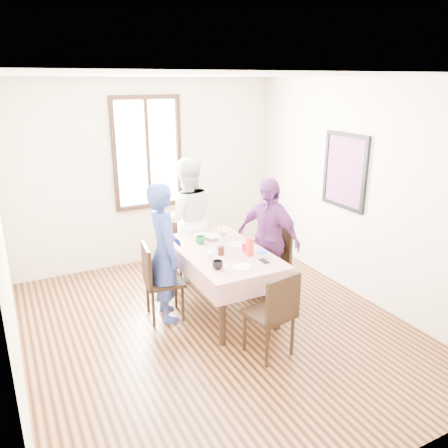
{
  "coord_description": "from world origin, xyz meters",
  "views": [
    {
      "loc": [
        -1.93,
        -3.96,
        2.67
      ],
      "look_at": [
        0.25,
        0.3,
        1.1
      ],
      "focal_mm": 35.64,
      "sensor_mm": 36.0,
      "label": 1
    }
  ],
  "objects_px": {
    "dining_table": "(222,280)",
    "chair_right": "(268,263)",
    "chair_far": "(189,247)",
    "person_right": "(268,239)",
    "chair_left": "(164,281)",
    "chair_near": "(269,313)",
    "person_left": "(164,253)",
    "person_far": "(188,220)"
  },
  "relations": [
    {
      "from": "dining_table",
      "to": "chair_right",
      "type": "xyz_separation_m",
      "value": [
        0.68,
        0.05,
        0.08
      ]
    },
    {
      "from": "chair_far",
      "to": "person_right",
      "type": "xyz_separation_m",
      "value": [
        0.66,
        -0.98,
        0.32
      ]
    },
    {
      "from": "chair_right",
      "to": "chair_far",
      "type": "relative_size",
      "value": 1.0
    },
    {
      "from": "chair_left",
      "to": "chair_near",
      "type": "height_order",
      "value": "same"
    },
    {
      "from": "chair_far",
      "to": "person_left",
      "type": "xyz_separation_m",
      "value": [
        -0.66,
        -0.89,
        0.35
      ]
    },
    {
      "from": "chair_far",
      "to": "person_left",
      "type": "bearing_deg",
      "value": 58.63
    },
    {
      "from": "dining_table",
      "to": "person_right",
      "type": "xyz_separation_m",
      "value": [
        0.66,
        0.05,
        0.4
      ]
    },
    {
      "from": "dining_table",
      "to": "chair_far",
      "type": "relative_size",
      "value": 1.64
    },
    {
      "from": "chair_left",
      "to": "chair_far",
      "type": "distance_m",
      "value": 1.12
    },
    {
      "from": "chair_right",
      "to": "chair_far",
      "type": "distance_m",
      "value": 1.19
    },
    {
      "from": "dining_table",
      "to": "chair_left",
      "type": "distance_m",
      "value": 0.7
    },
    {
      "from": "chair_left",
      "to": "person_right",
      "type": "bearing_deg",
      "value": 93.18
    },
    {
      "from": "dining_table",
      "to": "chair_left",
      "type": "relative_size",
      "value": 1.64
    },
    {
      "from": "chair_near",
      "to": "person_left",
      "type": "height_order",
      "value": "person_left"
    },
    {
      "from": "person_left",
      "to": "person_far",
      "type": "bearing_deg",
      "value": -30.47
    },
    {
      "from": "dining_table",
      "to": "person_left",
      "type": "distance_m",
      "value": 0.8
    },
    {
      "from": "chair_left",
      "to": "person_far",
      "type": "distance_m",
      "value": 1.17
    },
    {
      "from": "chair_right",
      "to": "person_left",
      "type": "relative_size",
      "value": 0.57
    },
    {
      "from": "chair_near",
      "to": "person_right",
      "type": "bearing_deg",
      "value": 48.7
    },
    {
      "from": "person_far",
      "to": "chair_right",
      "type": "bearing_deg",
      "value": 138.25
    },
    {
      "from": "chair_right",
      "to": "person_left",
      "type": "bearing_deg",
      "value": 76.71
    },
    {
      "from": "chair_near",
      "to": "person_far",
      "type": "xyz_separation_m",
      "value": [
        0.0,
        2.04,
        0.39
      ]
    },
    {
      "from": "person_far",
      "to": "chair_near",
      "type": "bearing_deg",
      "value": 103.16
    },
    {
      "from": "chair_far",
      "to": "dining_table",
      "type": "bearing_deg",
      "value": 95.18
    },
    {
      "from": "chair_left",
      "to": "chair_near",
      "type": "relative_size",
      "value": 1.0
    },
    {
      "from": "person_far",
      "to": "person_right",
      "type": "height_order",
      "value": "person_far"
    },
    {
      "from": "chair_left",
      "to": "person_right",
      "type": "relative_size",
      "value": 0.59
    },
    {
      "from": "dining_table",
      "to": "person_right",
      "type": "distance_m",
      "value": 0.77
    },
    {
      "from": "chair_right",
      "to": "chair_near",
      "type": "relative_size",
      "value": 1.0
    },
    {
      "from": "dining_table",
      "to": "person_far",
      "type": "xyz_separation_m",
      "value": [
        0.0,
        1.01,
        0.47
      ]
    },
    {
      "from": "dining_table",
      "to": "chair_far",
      "type": "xyz_separation_m",
      "value": [
        0.0,
        1.03,
        0.08
      ]
    },
    {
      "from": "person_left",
      "to": "person_right",
      "type": "height_order",
      "value": "person_left"
    },
    {
      "from": "dining_table",
      "to": "chair_left",
      "type": "height_order",
      "value": "chair_left"
    },
    {
      "from": "chair_far",
      "to": "person_far",
      "type": "xyz_separation_m",
      "value": [
        0.0,
        -0.02,
        0.39
      ]
    },
    {
      "from": "dining_table",
      "to": "chair_left",
      "type": "xyz_separation_m",
      "value": [
        -0.68,
        0.14,
        0.08
      ]
    },
    {
      "from": "dining_table",
      "to": "person_far",
      "type": "height_order",
      "value": "person_far"
    },
    {
      "from": "dining_table",
      "to": "person_right",
      "type": "bearing_deg",
      "value": 4.06
    },
    {
      "from": "dining_table",
      "to": "chair_right",
      "type": "relative_size",
      "value": 1.64
    },
    {
      "from": "person_right",
      "to": "dining_table",
      "type": "bearing_deg",
      "value": -108.11
    },
    {
      "from": "person_right",
      "to": "person_far",
      "type": "bearing_deg",
      "value": -167.8
    },
    {
      "from": "chair_left",
      "to": "dining_table",
      "type": "bearing_deg",
      "value": 85.48
    },
    {
      "from": "chair_near",
      "to": "dining_table",
      "type": "bearing_deg",
      "value": 80.19
    }
  ]
}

